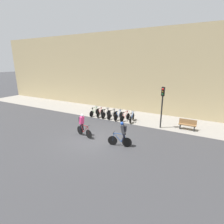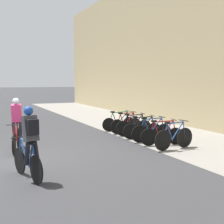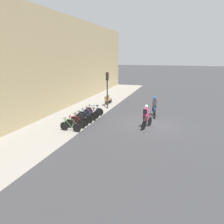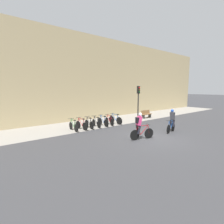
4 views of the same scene
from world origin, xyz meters
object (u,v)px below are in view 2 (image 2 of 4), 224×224
Objects in this scene: parked_bike_0 at (119,123)px; parked_bike_1 at (126,124)px; cyclist_grey at (30,141)px; parked_bike_5 at (162,135)px; cyclist_pink at (17,123)px; parked_bike_6 at (174,137)px; parked_bike_4 at (152,131)px; parked_bike_3 at (142,129)px; parked_bike_2 at (134,127)px.

parked_bike_1 is (0.73, 0.00, 0.01)m from parked_bike_0.
cyclist_grey is 1.07× the size of parked_bike_5.
parked_bike_6 is (2.11, 4.96, -0.53)m from cyclist_pink.
cyclist_pink is 1.00× the size of cyclist_grey.
parked_bike_4 is (-2.84, 5.12, -0.54)m from cyclist_grey.
parked_bike_3 is (-3.57, 5.12, -0.56)m from cyclist_grey.
parked_bike_3 is (1.46, -0.00, -0.01)m from parked_bike_1.
cyclist_grey is 5.88m from parked_bike_4.
parked_bike_5 is at bearing -0.04° from parked_bike_4.
parked_bike_6 reaches higher than parked_bike_3.
parked_bike_4 is at bearing -0.04° from parked_bike_2.
cyclist_pink is 1.10× the size of parked_bike_1.
parked_bike_4 is (1.46, -0.00, 0.00)m from parked_bike_2.
parked_bike_1 is 1.46m from parked_bike_3.
cyclist_pink is 1.08× the size of parked_bike_5.
cyclist_pink reaches higher than parked_bike_5.
parked_bike_4 is 1.01× the size of parked_bike_6.
parked_bike_3 is at bearing -179.96° from parked_bike_4.
parked_bike_0 is 1.01× the size of parked_bike_3.
parked_bike_4 is at bearing 179.96° from parked_bike_5.
parked_bike_1 is 3.65m from parked_bike_6.
parked_bike_0 is 2.19m from parked_bike_3.
cyclist_pink reaches higher than parked_bike_4.
parked_bike_0 is 0.97× the size of parked_bike_4.
parked_bike_1 is at bearing 134.44° from cyclist_grey.
cyclist_pink is at bearing -80.70° from parked_bike_2.
parked_bike_2 is at bearing 99.30° from cyclist_pink.
parked_bike_3 is at bearing -0.05° from parked_bike_1.
parked_bike_6 reaches higher than parked_bike_0.
cyclist_pink is 1.04× the size of parked_bike_4.
parked_bike_3 is (2.19, -0.00, -0.00)m from parked_bike_0.
cyclist_pink is 5.18m from parked_bike_5.
cyclist_pink reaches higher than parked_bike_3.
parked_bike_2 is 0.98× the size of parked_bike_5.
parked_bike_2 is (-0.81, 4.96, -0.55)m from cyclist_pink.
parked_bike_0 is 1.03× the size of parked_bike_1.
cyclist_pink is 5.22m from parked_bike_1.
parked_bike_4 is 1.46m from parked_bike_6.
parked_bike_6 is (4.38, 0.00, 0.03)m from parked_bike_0.
parked_bike_4 is at bearing 0.04° from parked_bike_3.
cyclist_pink is at bearing -72.76° from parked_bike_1.
parked_bike_2 is 0.73m from parked_bike_3.
parked_bike_6 is at bearing 0.01° from parked_bike_1.
parked_bike_2 reaches higher than parked_bike_0.
parked_bike_4 reaches higher than parked_bike_5.
parked_bike_0 is (-2.27, 4.96, -0.56)m from cyclist_pink.
parked_bike_4 is (2.19, -0.00, 0.01)m from parked_bike_1.
parked_bike_2 is 0.94× the size of parked_bike_4.
cyclist_grey reaches higher than parked_bike_0.
parked_bike_3 is 2.19m from parked_bike_6.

